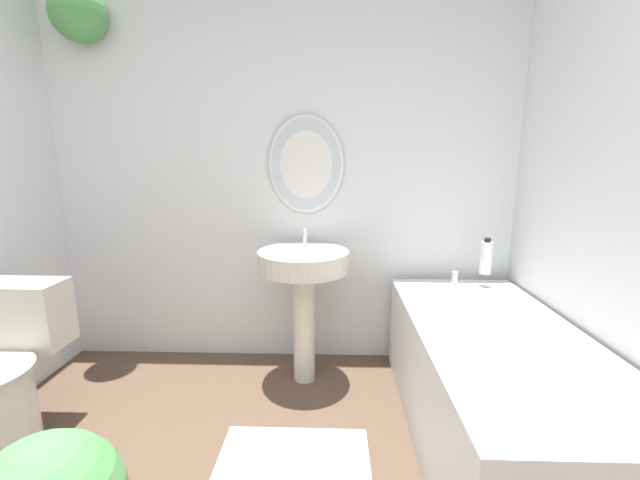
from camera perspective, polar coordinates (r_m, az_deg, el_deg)
wall_back at (r=2.48m, az=-6.81°, el=10.75°), size 2.96×0.30×2.40m
pedestal_sink at (r=2.24m, az=-2.40°, el=-5.60°), size 0.51×0.51×0.89m
bathtub at (r=2.05m, az=24.05°, el=-18.76°), size 0.72×1.52×0.63m
shampoo_bottle at (r=2.49m, az=23.01°, el=-2.31°), size 0.07×0.07×0.21m
bath_mat at (r=1.95m, az=-3.87°, el=-29.41°), size 0.66×0.40×0.02m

